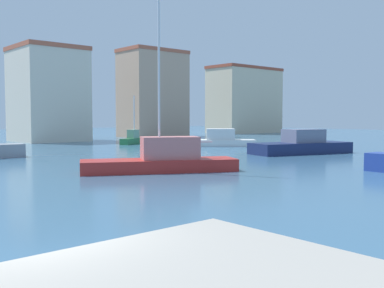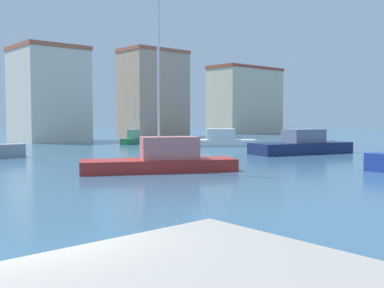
{
  "view_description": "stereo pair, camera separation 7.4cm",
  "coord_description": "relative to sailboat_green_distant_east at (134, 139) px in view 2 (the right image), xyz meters",
  "views": [
    {
      "loc": [
        -2.53,
        -6.64,
        2.89
      ],
      "look_at": [
        20.1,
        19.05,
        0.82
      ],
      "focal_mm": 42.37,
      "sensor_mm": 36.0,
      "label": 1
    },
    {
      "loc": [
        -2.47,
        -6.69,
        2.89
      ],
      "look_at": [
        20.1,
        19.05,
        0.82
      ],
      "focal_mm": 42.37,
      "sensor_mm": 36.0,
      "label": 2
    }
  ],
  "objects": [
    {
      "name": "motorboat_white_far_left",
      "position": [
        4.43,
        -8.27,
        0.07
      ],
      "size": [
        6.98,
        6.7,
        1.71
      ],
      "color": "white",
      "rests_on": "water"
    },
    {
      "name": "sailboat_red_distant_north",
      "position": [
        -12.48,
        -21.14,
        0.12
      ],
      "size": [
        8.17,
        5.66,
        10.63
      ],
      "color": "#B22823",
      "rests_on": "water"
    },
    {
      "name": "motorboat_navy_near_pier",
      "position": [
        2.87,
        -19.05,
        0.11
      ],
      "size": [
        8.64,
        4.91,
        1.91
      ],
      "color": "#19234C",
      "rests_on": "water"
    },
    {
      "name": "harbor_office",
      "position": [
        -4.39,
        11.32,
        4.99
      ],
      "size": [
        7.45,
        7.8,
        11.04
      ],
      "color": "beige",
      "rests_on": "ground"
    },
    {
      "name": "sailboat_green_distant_east",
      "position": [
        0.0,
        0.0,
        0.0
      ],
      "size": [
        4.13,
        2.55,
        5.11
      ],
      "color": "#28703D",
      "rests_on": "water"
    },
    {
      "name": "water",
      "position": [
        -9.5,
        -13.34,
        -0.54
      ],
      "size": [
        160.0,
        160.0,
        0.0
      ],
      "primitive_type": "plane",
      "color": "#38607F",
      "rests_on": "ground"
    },
    {
      "name": "yacht_club",
      "position": [
        33.35,
        14.36,
        5.27
      ],
      "size": [
        13.58,
        6.56,
        11.61
      ],
      "color": "beige",
      "rests_on": "ground"
    },
    {
      "name": "warehouse_block",
      "position": [
        12.05,
        12.89,
        5.68
      ],
      "size": [
        9.08,
        5.99,
        12.44
      ],
      "color": "tan",
      "rests_on": "ground"
    }
  ]
}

